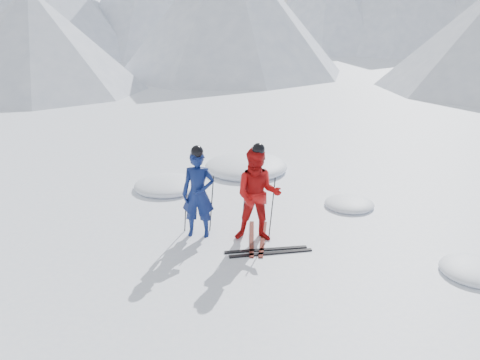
{
  "coord_description": "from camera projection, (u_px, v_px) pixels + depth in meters",
  "views": [
    {
      "loc": [
        -1.16,
        -9.9,
        4.81
      ],
      "look_at": [
        -1.75,
        0.5,
        1.1
      ],
      "focal_mm": 38.0,
      "sensor_mm": 36.0,
      "label": 1
    }
  ],
  "objects": [
    {
      "name": "ski_worn_left",
      "position": [
        252.0,
        238.0,
        10.8
      ],
      "size": [
        0.14,
        1.7,
        0.03
      ],
      "primitive_type": "cube",
      "rotation": [
        0.0,
        0.0,
        0.03
      ],
      "color": "black",
      "rests_on": "ground"
    },
    {
      "name": "pole_red_right",
      "position": [
        272.0,
        208.0,
        10.7
      ],
      "size": [
        0.13,
        0.09,
        1.33
      ],
      "primitive_type": "cylinder",
      "rotation": [
        -0.05,
        0.08,
        0.0
      ],
      "color": "black",
      "rests_on": "ground"
    },
    {
      "name": "ski_loose_a",
      "position": [
        266.0,
        250.0,
        10.31
      ],
      "size": [
        1.68,
        0.44,
        0.03
      ],
      "primitive_type": "cube",
      "rotation": [
        0.0,
        0.0,
        1.78
      ],
      "color": "black",
      "rests_on": "ground"
    },
    {
      "name": "pole_red_left",
      "position": [
        244.0,
        205.0,
        10.82
      ],
      "size": [
        0.13,
        0.1,
        1.33
      ],
      "primitive_type": "cylinder",
      "rotation": [
        0.06,
        0.08,
        0.0
      ],
      "color": "black",
      "rests_on": "ground"
    },
    {
      "name": "pole_blue_left",
      "position": [
        186.0,
        205.0,
        10.94
      ],
      "size": [
        0.13,
        0.09,
        1.26
      ],
      "primitive_type": "cylinder",
      "rotation": [
        0.05,
        0.08,
        0.0
      ],
      "color": "black",
      "rests_on": "ground"
    },
    {
      "name": "skier_red",
      "position": [
        258.0,
        195.0,
        10.46
      ],
      "size": [
        0.98,
        0.76,
        2.01
      ],
      "primitive_type": "imported",
      "rotation": [
        0.0,
        0.0,
        -0.0
      ],
      "color": "#AC0D0D",
      "rests_on": "ground"
    },
    {
      "name": "pole_blue_right",
      "position": [
        212.0,
        204.0,
        11.01
      ],
      "size": [
        0.13,
        0.07,
        1.26
      ],
      "primitive_type": "cylinder",
      "rotation": [
        -0.04,
        0.08,
        0.0
      ],
      "color": "black",
      "rests_on": "ground"
    },
    {
      "name": "skier_blue",
      "position": [
        198.0,
        194.0,
        10.68
      ],
      "size": [
        0.71,
        0.48,
        1.9
      ],
      "primitive_type": "imported",
      "rotation": [
        0.0,
        0.0,
        -0.04
      ],
      "color": "#0D1B52",
      "rests_on": "ground"
    },
    {
      "name": "snow_lumps",
      "position": [
        249.0,
        182.0,
        14.15
      ],
      "size": [
        8.12,
        7.7,
        0.54
      ],
      "color": "white",
      "rests_on": "ground"
    },
    {
      "name": "ground",
      "position": [
        320.0,
        238.0,
        10.86
      ],
      "size": [
        160.0,
        160.0,
        0.0
      ],
      "primitive_type": "plane",
      "color": "white",
      "rests_on": "ground"
    },
    {
      "name": "ski_loose_b",
      "position": [
        271.0,
        253.0,
        10.16
      ],
      "size": [
        1.67,
        0.5,
        0.03
      ],
      "primitive_type": "cube",
      "rotation": [
        0.0,
        0.0,
        1.81
      ],
      "color": "black",
      "rests_on": "ground"
    },
    {
      "name": "ski_worn_right",
      "position": [
        263.0,
        239.0,
        10.78
      ],
      "size": [
        0.16,
        1.7,
        0.03
      ],
      "primitive_type": "cube",
      "rotation": [
        0.0,
        0.0,
        -0.04
      ],
      "color": "black",
      "rests_on": "ground"
    }
  ]
}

